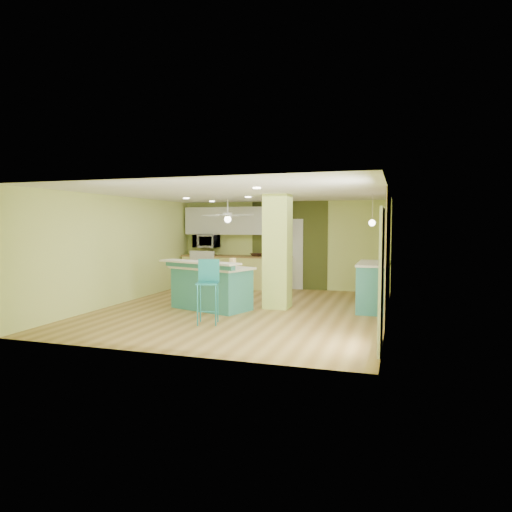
# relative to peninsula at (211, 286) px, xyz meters

# --- Properties ---
(floor) EXTENTS (6.00, 7.00, 0.01)m
(floor) POSITION_rel_peninsula_xyz_m (0.69, 0.09, -0.50)
(floor) COLOR olive
(floor) RESTS_ON ground
(ceiling) EXTENTS (6.00, 7.00, 0.01)m
(ceiling) POSITION_rel_peninsula_xyz_m (0.69, 0.09, 2.01)
(ceiling) COLOR white
(ceiling) RESTS_ON wall_back
(wall_back) EXTENTS (6.00, 0.01, 2.50)m
(wall_back) POSITION_rel_peninsula_xyz_m (0.69, 3.60, 0.75)
(wall_back) COLOR #D8E77C
(wall_back) RESTS_ON floor
(wall_front) EXTENTS (6.00, 0.01, 2.50)m
(wall_front) POSITION_rel_peninsula_xyz_m (0.69, -3.41, 0.75)
(wall_front) COLOR #D8E77C
(wall_front) RESTS_ON floor
(wall_left) EXTENTS (0.01, 7.00, 2.50)m
(wall_left) POSITION_rel_peninsula_xyz_m (-2.31, 0.09, 0.75)
(wall_left) COLOR #D8E77C
(wall_left) RESTS_ON floor
(wall_right) EXTENTS (0.01, 7.00, 2.50)m
(wall_right) POSITION_rel_peninsula_xyz_m (3.70, 0.09, 0.75)
(wall_right) COLOR #D8E77C
(wall_right) RESTS_ON floor
(wood_panel) EXTENTS (0.02, 3.40, 2.50)m
(wood_panel) POSITION_rel_peninsula_xyz_m (3.68, 0.69, 0.75)
(wood_panel) COLOR #988056
(wood_panel) RESTS_ON floor
(olive_accent) EXTENTS (2.20, 0.02, 2.50)m
(olive_accent) POSITION_rel_peninsula_xyz_m (0.89, 3.58, 0.75)
(olive_accent) COLOR #495120
(olive_accent) RESTS_ON floor
(interior_door) EXTENTS (0.82, 0.05, 2.00)m
(interior_door) POSITION_rel_peninsula_xyz_m (0.89, 3.55, 0.50)
(interior_door) COLOR white
(interior_door) RESTS_ON floor
(french_door) EXTENTS (0.04, 1.08, 2.10)m
(french_door) POSITION_rel_peninsula_xyz_m (3.66, -2.21, 0.55)
(french_door) COLOR silver
(french_door) RESTS_ON floor
(column) EXTENTS (0.55, 0.55, 2.50)m
(column) POSITION_rel_peninsula_xyz_m (1.34, 0.59, 0.75)
(column) COLOR #C8E068
(column) RESTS_ON floor
(kitchen_run) EXTENTS (3.25, 0.63, 0.94)m
(kitchen_run) POSITION_rel_peninsula_xyz_m (-0.61, 3.29, -0.02)
(kitchen_run) COLOR #E8E779
(kitchen_run) RESTS_ON floor
(stove) EXTENTS (0.76, 0.66, 1.08)m
(stove) POSITION_rel_peninsula_xyz_m (-1.56, 3.28, -0.04)
(stove) COLOR silver
(stove) RESTS_ON floor
(upper_cabinets) EXTENTS (3.20, 0.34, 0.80)m
(upper_cabinets) POSITION_rel_peninsula_xyz_m (-0.61, 3.41, 1.45)
(upper_cabinets) COLOR silver
(upper_cabinets) RESTS_ON wall_back
(microwave) EXTENTS (0.70, 0.48, 0.39)m
(microwave) POSITION_rel_peninsula_xyz_m (-1.56, 3.29, 0.85)
(microwave) COLOR white
(microwave) RESTS_ON wall_back
(ceiling_fan) EXTENTS (1.41, 1.41, 0.61)m
(ceiling_fan) POSITION_rel_peninsula_xyz_m (-0.41, 2.09, 1.58)
(ceiling_fan) COLOR white
(ceiling_fan) RESTS_ON ceiling
(pendant_lamp) EXTENTS (0.14, 0.14, 0.69)m
(pendant_lamp) POSITION_rel_peninsula_xyz_m (3.34, 0.84, 1.39)
(pendant_lamp) COLOR silver
(pendant_lamp) RESTS_ON ceiling
(wall_decor) EXTENTS (0.03, 0.90, 0.70)m
(wall_decor) POSITION_rel_peninsula_xyz_m (3.66, 0.89, 1.05)
(wall_decor) COLOR brown
(wall_decor) RESTS_ON wood_panel
(peninsula) EXTENTS (2.13, 1.62, 1.07)m
(peninsula) POSITION_rel_peninsula_xyz_m (0.00, 0.00, 0.00)
(peninsula) COLOR teal
(peninsula) RESTS_ON floor
(bar_stool) EXTENTS (0.49, 0.49, 1.20)m
(bar_stool) POSITION_rel_peninsula_xyz_m (0.52, -1.33, 0.30)
(bar_stool) COLOR teal
(bar_stool) RESTS_ON floor
(side_counter) EXTENTS (0.68, 1.59, 1.03)m
(side_counter) POSITION_rel_peninsula_xyz_m (3.39, 1.01, 0.02)
(side_counter) COLOR teal
(side_counter) RESTS_ON floor
(fruit_bowl) EXTENTS (0.42, 0.42, 0.08)m
(fruit_bowl) POSITION_rel_peninsula_xyz_m (0.01, 3.25, 0.49)
(fruit_bowl) COLOR #3A2417
(fruit_bowl) RESTS_ON kitchen_run
(canister) EXTENTS (0.14, 0.14, 0.19)m
(canister) POSITION_rel_peninsula_xyz_m (0.47, 0.10, 0.53)
(canister) COLOR yellow
(canister) RESTS_ON peninsula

